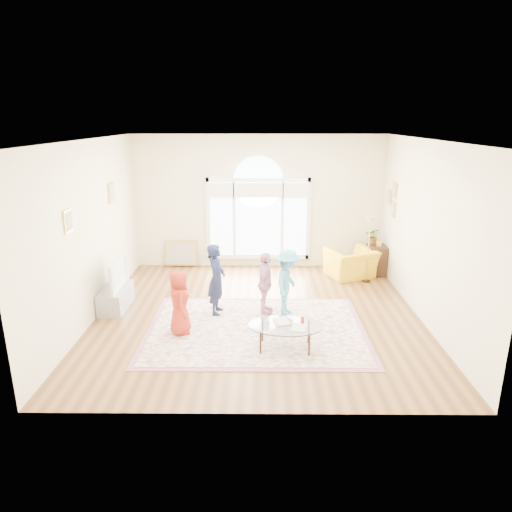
{
  "coord_description": "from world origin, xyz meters",
  "views": [
    {
      "loc": [
        0.03,
        -7.89,
        3.55
      ],
      "look_at": [
        -0.03,
        0.3,
        1.07
      ],
      "focal_mm": 32.0,
      "sensor_mm": 36.0,
      "label": 1
    }
  ],
  "objects_px": {
    "television": "(114,273)",
    "armchair": "(351,263)",
    "tv_console": "(116,298)",
    "area_rug": "(256,329)",
    "coffee_table": "(285,326)"
  },
  "relations": [
    {
      "from": "area_rug",
      "to": "tv_console",
      "type": "xyz_separation_m",
      "value": [
        -2.73,
        0.93,
        0.2
      ]
    },
    {
      "from": "area_rug",
      "to": "armchair",
      "type": "bearing_deg",
      "value": 51.98
    },
    {
      "from": "tv_console",
      "to": "armchair",
      "type": "distance_m",
      "value": 5.24
    },
    {
      "from": "tv_console",
      "to": "television",
      "type": "xyz_separation_m",
      "value": [
        0.01,
        0.0,
        0.5
      ]
    },
    {
      "from": "area_rug",
      "to": "coffee_table",
      "type": "relative_size",
      "value": 2.91
    },
    {
      "from": "tv_console",
      "to": "armchair",
      "type": "bearing_deg",
      "value": 20.71
    },
    {
      "from": "television",
      "to": "armchair",
      "type": "bearing_deg",
      "value": 20.74
    },
    {
      "from": "television",
      "to": "armchair",
      "type": "relative_size",
      "value": 1.0
    },
    {
      "from": "coffee_table",
      "to": "armchair",
      "type": "distance_m",
      "value": 3.87
    },
    {
      "from": "television",
      "to": "coffee_table",
      "type": "xyz_separation_m",
      "value": [
        3.19,
        -1.62,
        -0.31
      ]
    },
    {
      "from": "area_rug",
      "to": "tv_console",
      "type": "height_order",
      "value": "tv_console"
    },
    {
      "from": "television",
      "to": "armchair",
      "type": "xyz_separation_m",
      "value": [
        4.89,
        1.85,
        -0.38
      ]
    },
    {
      "from": "area_rug",
      "to": "armchair",
      "type": "xyz_separation_m",
      "value": [
        2.17,
        2.78,
        0.32
      ]
    },
    {
      "from": "armchair",
      "to": "coffee_table",
      "type": "bearing_deg",
      "value": 42.2
    },
    {
      "from": "coffee_table",
      "to": "television",
      "type": "bearing_deg",
      "value": 157.45
    }
  ]
}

